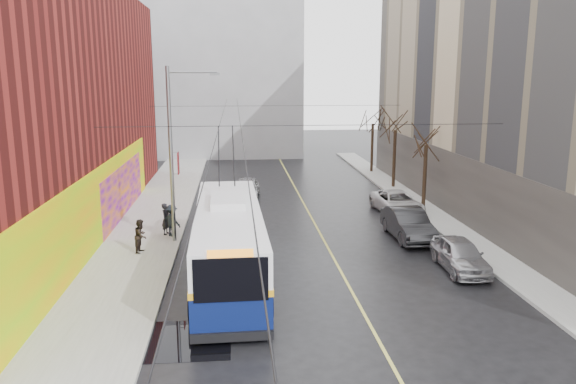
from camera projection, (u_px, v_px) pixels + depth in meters
name	position (u px, v px, depth m)	size (l,w,h in m)	color
ground	(325.00, 320.00, 19.97)	(140.00, 140.00, 0.00)	black
sidewalk_left	(147.00, 232.00, 30.91)	(4.00, 60.00, 0.15)	gray
sidewalk_right	(446.00, 224.00, 32.49)	(2.00, 60.00, 0.15)	gray
lane_line	(313.00, 220.00, 33.75)	(0.12, 50.00, 0.01)	#BFB74C
building_right	(570.00, 85.00, 33.56)	(14.06, 36.00, 16.00)	tan
building_far	(207.00, 71.00, 61.41)	(20.50, 12.10, 18.00)	gray
streetlight_pole	(174.00, 150.00, 28.16)	(2.65, 0.60, 9.00)	slate
catenary_wires	(244.00, 115.00, 32.85)	(18.00, 60.00, 0.22)	black
tree_near	(427.00, 133.00, 35.38)	(3.20, 3.20, 6.40)	black
tree_mid	(396.00, 120.00, 42.15)	(3.20, 3.20, 6.68)	black
tree_far	(373.00, 115.00, 48.99)	(3.20, 3.20, 6.57)	black
puddle	(188.00, 340.00, 18.49)	(2.82, 3.00, 0.01)	black
pigeons_flying	(258.00, 105.00, 28.19)	(2.84, 3.83, 0.39)	slate
trolleybus	(229.00, 241.00, 23.71)	(3.18, 12.74, 6.00)	#081341
parked_car_a	(460.00, 255.00, 24.96)	(1.70, 4.22, 1.44)	#A5A6AA
parked_car_b	(408.00, 224.00, 29.79)	(1.70, 4.88, 1.61)	#242426
parked_car_c	(397.00, 203.00, 35.22)	(2.32, 5.04, 1.40)	silver
following_car	(247.00, 188.00, 39.54)	(1.73, 4.31, 1.47)	#9A9A9E
pedestrian_a	(166.00, 219.00, 30.05)	(0.62, 0.41, 1.70)	black
pedestrian_b	(141.00, 236.00, 27.02)	(0.79, 0.62, 1.63)	black
pedestrian_c	(172.00, 220.00, 29.72)	(1.10, 0.63, 1.70)	black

